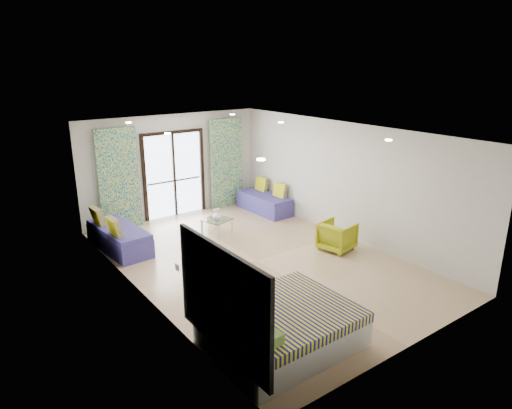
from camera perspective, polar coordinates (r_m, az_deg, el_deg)
floor at (r=9.63m, az=0.13°, el=-7.02°), size 5.00×7.50×0.01m
ceiling at (r=8.86m, az=0.14°, el=9.09°), size 5.00×7.50×0.01m
wall_back at (r=12.28m, az=-10.31°, el=4.78°), size 5.00×0.01×2.70m
wall_front at (r=6.70m, az=19.63°, el=-6.86°), size 5.00×0.01×2.70m
wall_left at (r=8.00m, az=-14.46°, el=-2.38°), size 0.01×7.50×2.70m
wall_right at (r=10.77m, az=10.94°, el=2.95°), size 0.01×7.50×2.70m
balcony_door at (r=12.27m, az=-10.23°, el=4.33°), size 1.76×0.08×2.28m
balcony_rail at (r=12.35m, az=-10.17°, el=2.95°), size 1.52×0.03×0.04m
curtain_left at (r=11.57m, az=-16.79°, el=3.01°), size 1.00×0.10×2.50m
curtain_right at (r=12.88m, az=-3.72°, el=5.16°), size 1.00×0.10×2.50m
downlight_a at (r=6.46m, az=0.63°, el=5.65°), size 0.12×0.12×0.02m
downlight_b at (r=8.41m, az=16.25°, el=7.74°), size 0.12×0.12×0.02m
downlight_c at (r=9.00m, az=-11.01°, el=8.72°), size 0.12×0.12×0.02m
downlight_d at (r=10.49m, az=3.12°, el=10.22°), size 0.12×0.12×0.02m
downlight_e at (r=10.83m, az=-15.65°, el=9.84°), size 0.12×0.12×0.02m
downlight_f at (r=12.10m, az=-2.98°, el=11.19°), size 0.12×0.12×0.02m
headboard at (r=6.01m, az=-4.28°, el=-11.91°), size 0.06×2.10×1.50m
switch_plate at (r=6.99m, az=-9.85°, el=-7.72°), size 0.02×0.10×0.10m
bed at (r=6.89m, az=3.06°, el=-15.02°), size 2.05×1.68×0.71m
daybed_left at (r=10.51m, az=-16.83°, el=-3.94°), size 0.87×1.93×0.93m
daybed_right at (r=12.63m, az=1.05°, el=0.32°), size 0.72×1.75×0.86m
coffee_table at (r=10.95m, az=-4.93°, el=-2.04°), size 0.74×0.74×0.67m
vase at (r=10.85m, az=-4.89°, el=-1.42°), size 0.26×0.26×0.20m
armchair at (r=10.20m, az=10.10°, el=-3.73°), size 0.76×0.79×0.70m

